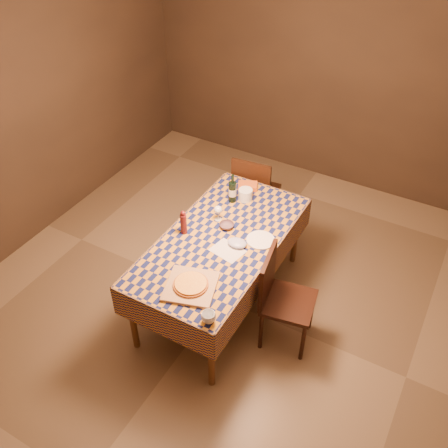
% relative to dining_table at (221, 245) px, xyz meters
% --- Properties ---
extents(room, '(5.00, 5.10, 2.70)m').
position_rel_dining_table_xyz_m(room, '(0.00, 0.00, 0.66)').
color(room, brown).
rests_on(room, ground).
extents(dining_table, '(0.94, 1.84, 0.77)m').
position_rel_dining_table_xyz_m(dining_table, '(0.00, 0.00, 0.00)').
color(dining_table, brown).
rests_on(dining_table, ground).
extents(cutting_board, '(0.48, 0.48, 0.02)m').
position_rel_dining_table_xyz_m(cutting_board, '(0.08, -0.61, 0.09)').
color(cutting_board, '#AF8152').
rests_on(cutting_board, dining_table).
extents(pizza, '(0.34, 0.34, 0.03)m').
position_rel_dining_table_xyz_m(pizza, '(0.08, -0.61, 0.11)').
color(pizza, '#A2511B').
rests_on(pizza, cutting_board).
extents(pepper_mill, '(0.06, 0.06, 0.24)m').
position_rel_dining_table_xyz_m(pepper_mill, '(-0.32, -0.09, 0.19)').
color(pepper_mill, '#4D1214').
rests_on(pepper_mill, dining_table).
extents(bowl, '(0.16, 0.16, 0.04)m').
position_rel_dining_table_xyz_m(bowl, '(-0.03, 0.16, 0.10)').
color(bowl, '#563E48').
rests_on(bowl, dining_table).
extents(wine_glass, '(0.08, 0.08, 0.15)m').
position_rel_dining_table_xyz_m(wine_glass, '(-0.15, 0.22, 0.18)').
color(wine_glass, white).
rests_on(wine_glass, dining_table).
extents(wine_bottle, '(0.08, 0.08, 0.29)m').
position_rel_dining_table_xyz_m(wine_bottle, '(-0.18, 0.53, 0.19)').
color(wine_bottle, black).
rests_on(wine_bottle, dining_table).
extents(deli_tub, '(0.16, 0.16, 0.11)m').
position_rel_dining_table_xyz_m(deli_tub, '(-0.08, 0.61, 0.13)').
color(deli_tub, white).
rests_on(deli_tub, dining_table).
extents(takeout_container, '(0.22, 0.19, 0.05)m').
position_rel_dining_table_xyz_m(takeout_container, '(-0.15, 0.79, 0.10)').
color(takeout_container, '#BE5019').
rests_on(takeout_container, dining_table).
extents(white_plate, '(0.32, 0.32, 0.01)m').
position_rel_dining_table_xyz_m(white_plate, '(0.31, 0.14, 0.08)').
color(white_plate, white).
rests_on(white_plate, dining_table).
extents(tumbler, '(0.13, 0.13, 0.08)m').
position_rel_dining_table_xyz_m(tumbler, '(0.37, -0.83, 0.12)').
color(tumbler, white).
rests_on(tumbler, dining_table).
extents(flour_patch, '(0.30, 0.25, 0.00)m').
position_rel_dining_table_xyz_m(flour_patch, '(0.12, -0.11, 0.08)').
color(flour_patch, silver).
rests_on(flour_patch, dining_table).
extents(flour_bag, '(0.19, 0.15, 0.05)m').
position_rel_dining_table_xyz_m(flour_bag, '(0.16, -0.00, 0.10)').
color(flour_bag, '#A3A9D1').
rests_on(flour_bag, dining_table).
extents(chair_far, '(0.46, 0.47, 0.93)m').
position_rel_dining_table_xyz_m(chair_far, '(-0.22, 1.10, -0.17)').
color(chair_far, black).
rests_on(chair_far, ground).
extents(chair_right, '(0.49, 0.49, 0.93)m').
position_rel_dining_table_xyz_m(chair_right, '(0.63, -0.12, -0.17)').
color(chair_right, black).
rests_on(chair_right, ground).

